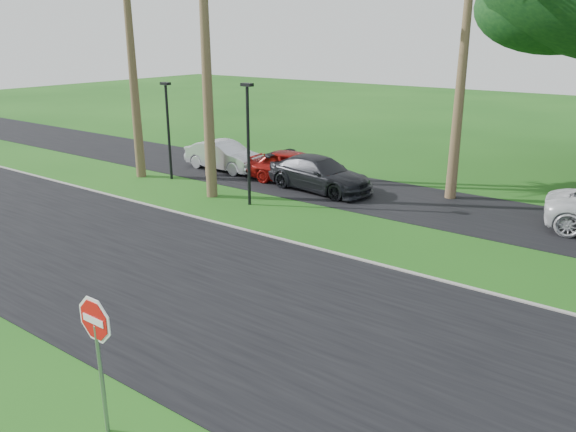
% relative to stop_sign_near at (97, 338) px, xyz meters
% --- Properties ---
extents(ground, '(120.00, 120.00, 0.00)m').
position_rel_stop_sign_near_xyz_m(ground, '(-0.50, 3.00, -1.77)').
color(ground, '#184912').
rests_on(ground, ground).
extents(road, '(120.00, 8.00, 0.02)m').
position_rel_stop_sign_near_xyz_m(road, '(-0.50, 5.00, -1.76)').
color(road, black).
rests_on(road, ground).
extents(parking_strip, '(120.00, 5.00, 0.02)m').
position_rel_stop_sign_near_xyz_m(parking_strip, '(-0.50, 15.50, -1.76)').
color(parking_strip, black).
rests_on(parking_strip, ground).
extents(curb, '(120.00, 0.12, 0.06)m').
position_rel_stop_sign_near_xyz_m(curb, '(-0.50, 9.05, -1.74)').
color(curb, gray).
rests_on(curb, ground).
extents(stop_sign_near, '(1.05, 0.07, 2.62)m').
position_rel_stop_sign_near_xyz_m(stop_sign_near, '(0.00, 0.00, 0.00)').
color(stop_sign_near, gray).
rests_on(stop_sign_near, ground).
extents(streetlight_left, '(0.45, 0.25, 4.34)m').
position_rel_stop_sign_near_xyz_m(streetlight_left, '(-12.00, 12.50, 0.72)').
color(streetlight_left, black).
rests_on(streetlight_left, ground).
extents(streetlight_right, '(0.45, 0.25, 4.64)m').
position_rel_stop_sign_near_xyz_m(streetlight_right, '(-6.50, 11.50, 0.88)').
color(streetlight_right, black).
rests_on(streetlight_right, ground).
extents(car_silver, '(4.27, 1.63, 1.39)m').
position_rel_stop_sign_near_xyz_m(car_silver, '(-11.20, 15.23, -1.08)').
color(car_silver, '#BBBCC3').
rests_on(car_silver, ground).
extents(car_red, '(4.46, 2.13, 1.47)m').
position_rel_stop_sign_near_xyz_m(car_red, '(-6.96, 15.18, -1.04)').
color(car_red, '#9C100D').
rests_on(car_red, ground).
extents(car_dark, '(5.01, 2.45, 1.40)m').
position_rel_stop_sign_near_xyz_m(car_dark, '(-5.44, 14.85, -1.07)').
color(car_dark, black).
rests_on(car_dark, ground).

